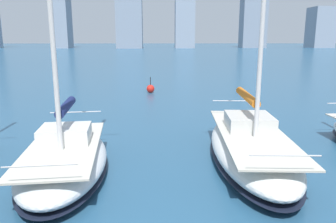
{
  "coord_description": "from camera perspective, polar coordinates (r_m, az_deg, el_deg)",
  "views": [
    {
      "loc": [
        -0.18,
        4.81,
        4.72
      ],
      "look_at": [
        -0.58,
        -6.41,
        2.2
      ],
      "focal_mm": 35.0,
      "sensor_mm": 36.0,
      "label": 1
    }
  ],
  "objects": [
    {
      "name": "sailboat_navy",
      "position": [
        12.06,
        -17.54,
        -7.51
      ],
      "size": [
        3.47,
        6.99,
        13.08
      ],
      "color": "silver",
      "rests_on": "ground"
    },
    {
      "name": "channel_buoy",
      "position": [
        29.0,
        -3.07,
        3.99
      ],
      "size": [
        0.7,
        0.7,
        1.4
      ],
      "color": "red",
      "rests_on": "ground"
    },
    {
      "name": "sailboat_orange",
      "position": [
        13.03,
        14.19,
        -5.7
      ],
      "size": [
        3.42,
        8.6,
        11.48
      ],
      "color": "white",
      "rests_on": "ground"
    },
    {
      "name": "city_skyline",
      "position": [
        163.31,
        -1.97,
        16.42
      ],
      "size": [
        170.99,
        18.2,
        37.28
      ],
      "color": "#8C96A5",
      "rests_on": "ground"
    }
  ]
}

